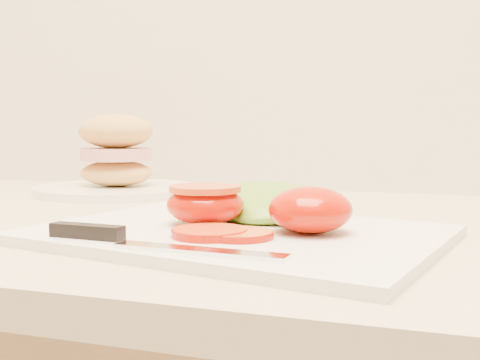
% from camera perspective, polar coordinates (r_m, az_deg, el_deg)
% --- Properties ---
extents(cutting_board, '(0.41, 0.33, 0.01)m').
position_cam_1_polar(cutting_board, '(0.56, -0.33, -5.18)').
color(cutting_board, silver).
rests_on(cutting_board, counter).
extents(tomato_half_dome, '(0.08, 0.08, 0.04)m').
position_cam_1_polar(tomato_half_dome, '(0.54, 6.68, -2.81)').
color(tomato_half_dome, '#B41900').
rests_on(tomato_half_dome, cutting_board).
extents(tomato_half_cut, '(0.08, 0.08, 0.04)m').
position_cam_1_polar(tomato_half_cut, '(0.59, -3.31, -2.19)').
color(tomato_half_cut, '#B41900').
rests_on(tomato_half_cut, cutting_board).
extents(tomato_slice_0, '(0.06, 0.06, 0.01)m').
position_cam_1_polar(tomato_slice_0, '(0.52, -2.91, -5.00)').
color(tomato_slice_0, orange).
rests_on(tomato_slice_0, cutting_board).
extents(tomato_slice_1, '(0.06, 0.06, 0.01)m').
position_cam_1_polar(tomato_slice_1, '(0.52, -0.05, -5.19)').
color(tomato_slice_1, orange).
rests_on(tomato_slice_1, cutting_board).
extents(lettuce_leaf_0, '(0.19, 0.15, 0.03)m').
position_cam_1_polar(lettuce_leaf_0, '(0.63, 1.98, -2.15)').
color(lettuce_leaf_0, olive).
rests_on(lettuce_leaf_0, cutting_board).
extents(knife, '(0.22, 0.05, 0.01)m').
position_cam_1_polar(knife, '(0.50, -10.60, -5.46)').
color(knife, silver).
rests_on(knife, cutting_board).
extents(sandwich_plate, '(0.25, 0.25, 0.12)m').
position_cam_1_polar(sandwich_plate, '(0.95, -11.64, 1.42)').
color(sandwich_plate, white).
rests_on(sandwich_plate, counter).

